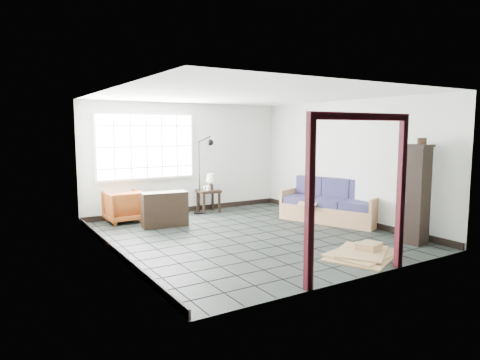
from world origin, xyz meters
TOP-DOWN VIEW (x-y plane):
  - ground at (0.00, 0.00)m, footprint 5.50×5.50m
  - room_shell at (0.00, 0.03)m, footprint 5.02×5.52m
  - window_panel at (-1.00, 2.70)m, footprint 2.32×0.08m
  - doorway_trim at (0.00, -2.70)m, footprint 1.80×0.08m
  - futon_sofa at (2.21, 0.09)m, footprint 1.49×2.23m
  - armchair at (-1.65, 2.40)m, footprint 0.74×0.69m
  - side_table at (0.41, 2.40)m, footprint 0.53×0.53m
  - table_lamp at (0.46, 2.34)m, footprint 0.29×0.29m
  - projector at (0.46, 2.42)m, footprint 0.29×0.24m
  - floor_lamp at (0.26, 2.30)m, footprint 0.48×0.49m
  - console_shelf at (-1.06, 1.52)m, footprint 0.96×0.47m
  - tall_shelf at (2.15, -1.98)m, footprint 0.40×0.50m
  - pot at (2.19, -2.05)m, footprint 0.19×0.19m
  - open_box at (1.98, 0.36)m, footprint 0.97×0.70m
  - cardboard_pile at (0.84, -2.06)m, footprint 1.53×1.35m

SIDE VIEW (x-z plane):
  - ground at x=0.00m, z-range 0.00..0.00m
  - cardboard_pile at x=0.84m, z-range -0.04..0.14m
  - open_box at x=1.98m, z-range -0.07..0.43m
  - futon_sofa at x=2.21m, z-range -0.13..0.80m
  - console_shelf at x=-1.06m, z-range 0.00..0.72m
  - armchair at x=-1.65m, z-range 0.00..0.75m
  - side_table at x=0.41m, z-range 0.18..0.72m
  - projector at x=0.46m, z-range 0.55..0.64m
  - table_lamp at x=0.46m, z-range 0.62..1.01m
  - tall_shelf at x=2.15m, z-range 0.02..1.75m
  - floor_lamp at x=0.26m, z-range 0.06..1.89m
  - doorway_trim at x=0.00m, z-range 0.28..2.48m
  - window_panel at x=-1.00m, z-range 0.84..2.36m
  - room_shell at x=0.00m, z-range 0.37..2.98m
  - pot at x=2.19m, z-range 1.73..1.84m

